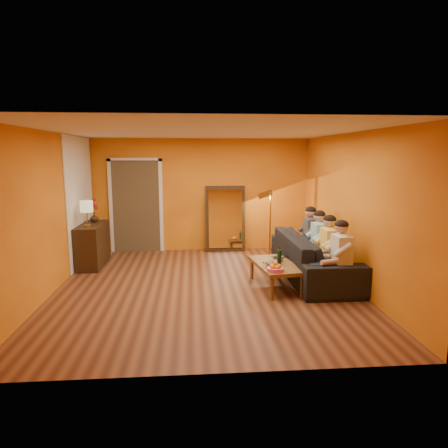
{
  "coord_description": "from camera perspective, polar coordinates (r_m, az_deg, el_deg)",
  "views": [
    {
      "loc": [
        -0.21,
        -6.53,
        2.23
      ],
      "look_at": [
        0.35,
        0.5,
        1.0
      ],
      "focal_mm": 32.0,
      "sensor_mm": 36.0,
      "label": 1
    }
  ],
  "objects": [
    {
      "name": "doorway_recess",
      "position": [
        9.52,
        -12.33,
        2.54
      ],
      "size": [
        1.06,
        0.3,
        2.1
      ],
      "primitive_type": "cube",
      "color": "#3F2D19",
      "rests_on": "floor"
    },
    {
      "name": "door_jamb_right",
      "position": [
        9.34,
        -8.95,
        2.51
      ],
      "size": [
        0.08,
        0.06,
        2.2
      ],
      "primitive_type": "cube",
      "color": "white",
      "rests_on": "wall_back"
    },
    {
      "name": "vase",
      "position": [
        8.67,
        -18.05,
        0.85
      ],
      "size": [
        0.18,
        0.18,
        0.18
      ],
      "primitive_type": "imported",
      "color": "#332111",
      "rests_on": "sideboard"
    },
    {
      "name": "room_shell",
      "position": [
        6.97,
        -2.79,
        2.21
      ],
      "size": [
        5.0,
        5.5,
        2.6
      ],
      "color": "brown",
      "rests_on": "ground"
    },
    {
      "name": "person_far_left",
      "position": [
        6.61,
        16.4,
        -4.71
      ],
      "size": [
        0.7,
        0.44,
        1.22
      ],
      "primitive_type": null,
      "color": "beige",
      "rests_on": "sofa"
    },
    {
      "name": "floor_lamp",
      "position": [
        8.84,
        6.61,
        -0.01
      ],
      "size": [
        0.37,
        0.33,
        1.44
      ],
      "primitive_type": null,
      "rotation": [
        0.0,
        0.0,
        -0.38
      ],
      "color": "#B08733",
      "rests_on": "floor"
    },
    {
      "name": "person_far_right",
      "position": [
        8.13,
        12.28,
        -1.84
      ],
      "size": [
        0.7,
        0.44,
        1.22
      ],
      "primitive_type": null,
      "color": "#36363B",
      "rests_on": "sofa"
    },
    {
      "name": "coffee_table",
      "position": [
        6.87,
        7.34,
        -7.3
      ],
      "size": [
        0.78,
        1.29,
        0.42
      ],
      "primitive_type": null,
      "rotation": [
        0.0,
        0.0,
        0.14
      ],
      "color": "brown",
      "rests_on": "floor"
    },
    {
      "name": "laptop",
      "position": [
        7.17,
        8.21,
        -4.73
      ],
      "size": [
        0.35,
        0.3,
        0.02
      ],
      "primitive_type": "imported",
      "rotation": [
        0.0,
        0.0,
        0.43
      ],
      "color": "black",
      "rests_on": "coffee_table"
    },
    {
      "name": "fruit_bowl",
      "position": [
        6.34,
        7.34,
        -6.02
      ],
      "size": [
        0.26,
        0.26,
        0.16
      ],
      "primitive_type": null,
      "color": "#EE5493",
      "rests_on": "coffee_table"
    },
    {
      "name": "mirror_frame",
      "position": [
        9.31,
        0.18,
        0.8
      ],
      "size": [
        0.92,
        0.27,
        1.51
      ],
      "primitive_type": "cube",
      "rotation": [
        -0.14,
        0.0,
        0.0
      ],
      "color": "#332111",
      "rests_on": "floor"
    },
    {
      "name": "book_upper",
      "position": [
        6.56,
        6.22,
        -5.72
      ],
      "size": [
        0.28,
        0.31,
        0.02
      ],
      "primitive_type": "imported",
      "rotation": [
        0.0,
        0.0,
        0.54
      ],
      "color": "black",
      "rests_on": "book_mid"
    },
    {
      "name": "sofa",
      "position": [
        7.53,
        12.69,
        -4.5
      ],
      "size": [
        2.67,
        1.04,
        0.78
      ],
      "primitive_type": "imported",
      "rotation": [
        0.0,
        0.0,
        1.57
      ],
      "color": "black",
      "rests_on": "floor"
    },
    {
      "name": "sideboard",
      "position": [
        8.52,
        -18.25,
        -2.84
      ],
      "size": [
        0.44,
        1.18,
        0.85
      ],
      "primitive_type": "cube",
      "color": "#332111",
      "rests_on": "floor"
    },
    {
      "name": "white_accent",
      "position": [
        8.64,
        -19.83,
        3.12
      ],
      "size": [
        0.02,
        1.9,
        2.58
      ],
      "primitive_type": "cube",
      "color": "white",
      "rests_on": "wall_left"
    },
    {
      "name": "book_lower",
      "position": [
        6.58,
        6.19,
        -6.04
      ],
      "size": [
        0.19,
        0.24,
        0.02
      ],
      "primitive_type": "imported",
      "rotation": [
        0.0,
        0.0,
        -0.17
      ],
      "color": "#332111",
      "rests_on": "coffee_table"
    },
    {
      "name": "tumbler",
      "position": [
        6.93,
        8.15,
        -4.95
      ],
      "size": [
        0.1,
        0.1,
        0.09
      ],
      "primitive_type": "imported",
      "rotation": [
        0.0,
        0.0,
        0.05
      ],
      "color": "#B27F3F",
      "rests_on": "coffee_table"
    },
    {
      "name": "person_mid_right",
      "position": [
        7.62,
        13.47,
        -2.67
      ],
      "size": [
        0.7,
        0.44,
        1.22
      ],
      "primitive_type": null,
      "color": "#8DBCDA",
      "rests_on": "sofa"
    },
    {
      "name": "dog",
      "position": [
        7.37,
        13.51,
        -5.25
      ],
      "size": [
        0.43,
        0.61,
        0.68
      ],
      "primitive_type": null,
      "rotation": [
        0.0,
        0.0,
        -0.1
      ],
      "color": "#9C6446",
      "rests_on": "floor"
    },
    {
      "name": "book_mid",
      "position": [
        6.59,
        6.27,
        -5.84
      ],
      "size": [
        0.22,
        0.27,
        0.02
      ],
      "primitive_type": "imported",
      "rotation": [
        0.0,
        0.0,
        0.16
      ],
      "color": "#A91318",
      "rests_on": "book_lower"
    },
    {
      "name": "door_header",
      "position": [
        9.33,
        -12.67,
        8.97
      ],
      "size": [
        1.22,
        0.06,
        0.08
      ],
      "primitive_type": "cube",
      "color": "white",
      "rests_on": "wall_back"
    },
    {
      "name": "door_jamb_left",
      "position": [
        9.5,
        -15.83,
        2.37
      ],
      "size": [
        0.08,
        0.06,
        2.2
      ],
      "primitive_type": "cube",
      "color": "white",
      "rests_on": "wall_back"
    },
    {
      "name": "person_mid_left",
      "position": [
        7.11,
        14.83,
        -3.62
      ],
      "size": [
        0.7,
        0.44,
        1.22
      ],
      "primitive_type": null,
      "color": "#EECC4F",
      "rests_on": "sofa"
    },
    {
      "name": "table_lamp",
      "position": [
        8.12,
        -19.0,
        1.38
      ],
      "size": [
        0.24,
        0.24,
        0.51
      ],
      "primitive_type": null,
      "color": "beige",
      "rests_on": "sideboard"
    },
    {
      "name": "mirror_glass",
      "position": [
        9.27,
        0.2,
        0.76
      ],
      "size": [
        0.78,
        0.21,
        1.35
      ],
      "primitive_type": "cube",
      "rotation": [
        -0.14,
        0.0,
        0.0
      ],
      "color": "white",
      "rests_on": "mirror_frame"
    },
    {
      "name": "wine_bottle",
      "position": [
        6.73,
        7.91,
        -4.44
      ],
      "size": [
        0.07,
        0.07,
        0.31
      ],
      "primitive_type": "cylinder",
      "color": "black",
      "rests_on": "coffee_table"
    },
    {
      "name": "flowers",
      "position": [
        8.63,
        -18.15,
        2.71
      ],
      "size": [
        0.17,
        0.17,
        0.51
      ],
      "primitive_type": null,
      "color": "#A91318",
      "rests_on": "vase"
    }
  ]
}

